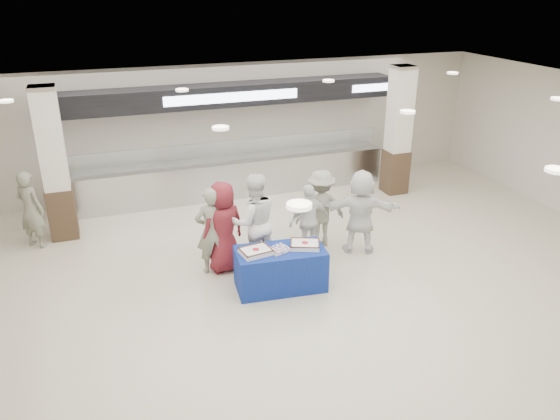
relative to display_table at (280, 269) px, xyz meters
name	(u,v)px	position (x,y,z in m)	size (l,w,h in m)	color
ground	(314,302)	(0.37, -0.67, -0.38)	(14.00, 14.00, 0.00)	beige
serving_line	(231,151)	(0.38, 4.73, 0.78)	(8.70, 0.85, 2.80)	#B6B9BD
column_left	(55,168)	(-3.63, 3.53, 1.15)	(0.55, 0.55, 3.20)	#352518
column_right	(398,134)	(4.37, 3.53, 1.15)	(0.55, 0.55, 3.20)	#352518
display_table	(280,269)	(0.00, 0.00, 0.00)	(1.55, 0.78, 0.75)	navy
sheet_cake_left	(256,251)	(-0.44, 0.00, 0.43)	(0.56, 0.46, 0.10)	white
sheet_cake_right	(305,244)	(0.44, -0.04, 0.43)	(0.61, 0.55, 0.10)	white
cupcake_tray	(280,249)	(-0.03, -0.03, 0.41)	(0.47, 0.41, 0.06)	#ACACB0
civilian_maroon	(223,227)	(-0.77, 0.99, 0.50)	(0.85, 0.55, 1.74)	maroon
soldier_a	(212,230)	(-0.98, 1.00, 0.46)	(0.61, 0.40, 1.67)	slate
chef_tall	(254,222)	(-0.20, 0.87, 0.57)	(0.92, 0.71, 1.89)	white
chef_short	(309,220)	(0.96, 1.02, 0.37)	(0.87, 0.36, 1.48)	white
soldier_b	(321,208)	(1.35, 1.35, 0.43)	(1.04, 0.60, 1.61)	slate
civilian_white	(361,212)	(1.97, 0.82, 0.48)	(1.59, 0.51, 1.71)	white
soldier_bg	(31,209)	(-4.18, 3.25, 0.44)	(0.59, 0.39, 1.63)	slate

